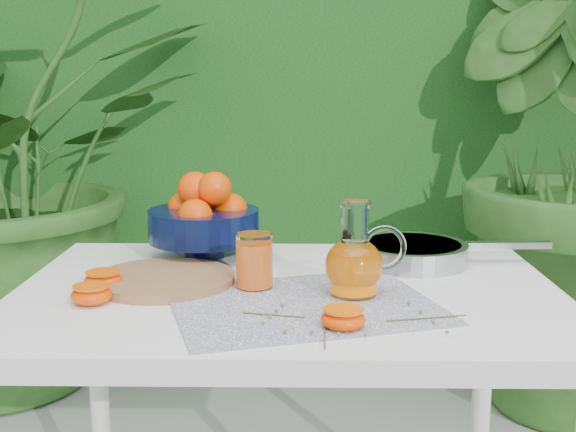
{
  "coord_description": "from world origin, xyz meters",
  "views": [
    {
      "loc": [
        0.06,
        -1.36,
        1.13
      ],
      "look_at": [
        0.04,
        -0.05,
        0.88
      ],
      "focal_mm": 45.0,
      "sensor_mm": 36.0,
      "label": 1
    }
  ],
  "objects_px": {
    "cutting_board": "(164,279)",
    "fruit_bowl": "(204,218)",
    "juice_pitcher": "(355,263)",
    "saute_pan": "(413,252)",
    "white_table": "(288,329)"
  },
  "relations": [
    {
      "from": "cutting_board",
      "to": "juice_pitcher",
      "type": "height_order",
      "value": "juice_pitcher"
    },
    {
      "from": "white_table",
      "to": "juice_pitcher",
      "type": "height_order",
      "value": "juice_pitcher"
    },
    {
      "from": "fruit_bowl",
      "to": "white_table",
      "type": "bearing_deg",
      "value": -51.17
    },
    {
      "from": "white_table",
      "to": "saute_pan",
      "type": "bearing_deg",
      "value": 34.55
    },
    {
      "from": "juice_pitcher",
      "to": "saute_pan",
      "type": "distance_m",
      "value": 0.28
    },
    {
      "from": "juice_pitcher",
      "to": "cutting_board",
      "type": "bearing_deg",
      "value": 167.92
    },
    {
      "from": "fruit_bowl",
      "to": "juice_pitcher",
      "type": "relative_size",
      "value": 1.63
    },
    {
      "from": "cutting_board",
      "to": "juice_pitcher",
      "type": "distance_m",
      "value": 0.36
    },
    {
      "from": "cutting_board",
      "to": "fruit_bowl",
      "type": "bearing_deg",
      "value": 76.48
    },
    {
      "from": "cutting_board",
      "to": "fruit_bowl",
      "type": "height_order",
      "value": "fruit_bowl"
    },
    {
      "from": "white_table",
      "to": "cutting_board",
      "type": "height_order",
      "value": "cutting_board"
    },
    {
      "from": "cutting_board",
      "to": "white_table",
      "type": "bearing_deg",
      "value": -4.32
    },
    {
      "from": "white_table",
      "to": "fruit_bowl",
      "type": "relative_size",
      "value": 3.64
    },
    {
      "from": "cutting_board",
      "to": "saute_pan",
      "type": "bearing_deg",
      "value": 18.04
    },
    {
      "from": "cutting_board",
      "to": "saute_pan",
      "type": "relative_size",
      "value": 0.64
    }
  ]
}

